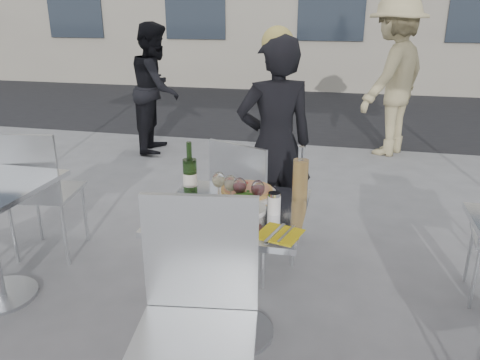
% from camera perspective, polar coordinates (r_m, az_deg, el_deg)
% --- Properties ---
extents(ground, '(80.00, 80.00, 0.00)m').
position_cam_1_polar(ground, '(2.73, -0.76, -18.13)').
color(ground, slate).
extents(street_asphalt, '(24.00, 5.00, 0.00)m').
position_cam_1_polar(street_asphalt, '(8.77, 9.70, 8.49)').
color(street_asphalt, black).
rests_on(street_asphalt, ground).
extents(main_table, '(0.72, 0.72, 0.75)m').
position_cam_1_polar(main_table, '(2.44, -0.82, -8.07)').
color(main_table, '#B7BABF').
rests_on(main_table, ground).
extents(chair_far, '(0.56, 0.57, 0.94)m').
position_cam_1_polar(chair_far, '(3.00, 0.98, -2.22)').
color(chair_far, silver).
rests_on(chair_far, ground).
extents(chair_near, '(0.53, 0.54, 1.02)m').
position_cam_1_polar(chair_near, '(1.88, -5.31, -15.13)').
color(chair_near, silver).
rests_on(chair_near, ground).
extents(side_chair_lfar, '(0.50, 0.51, 0.95)m').
position_cam_1_polar(side_chair_lfar, '(3.49, -23.43, -0.59)').
color(side_chair_lfar, silver).
rests_on(side_chair_lfar, ground).
extents(woman_diner, '(0.67, 0.57, 1.55)m').
position_cam_1_polar(woman_diner, '(3.40, 4.28, 4.30)').
color(woman_diner, black).
rests_on(woman_diner, ground).
extents(pedestrian_a, '(0.73, 0.86, 1.58)m').
position_cam_1_polar(pedestrian_a, '(5.99, -10.18, 10.95)').
color(pedestrian_a, black).
rests_on(pedestrian_a, ground).
extents(pedestrian_b, '(1.20, 1.40, 1.88)m').
position_cam_1_polar(pedestrian_b, '(6.03, 18.14, 11.83)').
color(pedestrian_b, tan).
rests_on(pedestrian_b, ground).
extents(pizza_near, '(0.32, 0.32, 0.02)m').
position_cam_1_polar(pizza_near, '(2.23, -2.42, -4.56)').
color(pizza_near, tan).
rests_on(pizza_near, main_table).
extents(pizza_far, '(0.32, 0.32, 0.03)m').
position_cam_1_polar(pizza_far, '(2.53, 0.84, -1.36)').
color(pizza_far, white).
rests_on(pizza_far, main_table).
extents(salad_plate, '(0.22, 0.22, 0.09)m').
position_cam_1_polar(salad_plate, '(2.32, 0.50, -2.81)').
color(salad_plate, white).
rests_on(salad_plate, main_table).
extents(wine_bottle, '(0.07, 0.08, 0.29)m').
position_cam_1_polar(wine_bottle, '(2.49, -6.11, 0.61)').
color(wine_bottle, '#294E1D').
rests_on(wine_bottle, main_table).
extents(carafe, '(0.08, 0.08, 0.29)m').
position_cam_1_polar(carafe, '(2.43, 7.36, 0.15)').
color(carafe, tan).
rests_on(carafe, main_table).
extents(sugar_shaker, '(0.06, 0.06, 0.11)m').
position_cam_1_polar(sugar_shaker, '(2.28, 4.17, -2.85)').
color(sugar_shaker, white).
rests_on(sugar_shaker, main_table).
extents(wineglass_white_a, '(0.07, 0.07, 0.16)m').
position_cam_1_polar(wineglass_white_a, '(2.41, -2.62, -0.10)').
color(wineglass_white_a, white).
rests_on(wineglass_white_a, main_table).
extents(wineglass_white_b, '(0.07, 0.07, 0.16)m').
position_cam_1_polar(wineglass_white_b, '(2.36, -1.15, -0.52)').
color(wineglass_white_b, white).
rests_on(wineglass_white_b, main_table).
extents(wineglass_red_a, '(0.07, 0.07, 0.16)m').
position_cam_1_polar(wineglass_red_a, '(2.32, -0.03, -0.85)').
color(wineglass_red_a, white).
rests_on(wineglass_red_a, main_table).
extents(wineglass_red_b, '(0.07, 0.07, 0.16)m').
position_cam_1_polar(wineglass_red_b, '(2.29, 2.19, -1.17)').
color(wineglass_red_b, white).
rests_on(wineglass_red_b, main_table).
extents(napkin_left, '(0.20, 0.20, 0.01)m').
position_cam_1_polar(napkin_left, '(2.24, -8.10, -4.81)').
color(napkin_left, gold).
rests_on(napkin_left, main_table).
extents(napkin_right, '(0.22, 0.22, 0.01)m').
position_cam_1_polar(napkin_right, '(2.09, 4.84, -6.52)').
color(napkin_right, gold).
rests_on(napkin_right, main_table).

